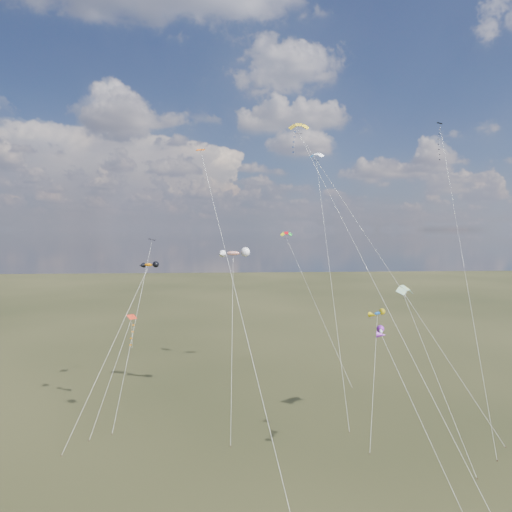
{
  "coord_description": "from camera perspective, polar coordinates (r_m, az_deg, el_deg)",
  "views": [
    {
      "loc": [
        -3.89,
        -36.6,
        22.13
      ],
      "look_at": [
        0.0,
        18.0,
        19.0
      ],
      "focal_mm": 32.0,
      "sensor_mm": 36.0,
      "label": 1
    }
  ],
  "objects": [
    {
      "name": "novelty_blue_yellow",
      "position": [
        55.07,
        14.94,
        -7.01
      ],
      "size": [
        4.59,
        9.34,
        12.92
      ],
      "color": "blue",
      "rests_on": "ground"
    },
    {
      "name": "diamond_black_high",
      "position": [
        75.33,
        22.22,
        11.45
      ],
      "size": [
        7.78,
        28.92,
        38.7
      ],
      "color": "black",
      "rests_on": "ground"
    },
    {
      "name": "novelty_redwhite_stripe",
      "position": [
        59.61,
        -2.87,
        0.31
      ],
      "size": [
        3.82,
        15.34,
        19.82
      ],
      "color": "red",
      "rests_on": "ground"
    },
    {
      "name": "diamond_navy_tall",
      "position": [
        65.73,
        6.67,
        11.73
      ],
      "size": [
        18.92,
        23.49,
        37.36
      ],
      "color": "#0B1746",
      "rests_on": "ground"
    },
    {
      "name": "parafoil_yellow",
      "position": [
        55.7,
        5.49,
        15.81
      ],
      "size": [
        13.08,
        21.96,
        35.1
      ],
      "color": "gold",
      "rests_on": "ground"
    },
    {
      "name": "novelty_white_purple",
      "position": [
        44.63,
        15.38,
        -9.19
      ],
      "size": [
        4.19,
        11.27,
        13.04
      ],
      "color": "silver",
      "rests_on": "ground"
    },
    {
      "name": "parafoil_striped",
      "position": [
        54.09,
        18.15,
        -3.86
      ],
      "size": [
        3.48,
        13.29,
        16.27
      ],
      "color": "yellow",
      "rests_on": "ground"
    },
    {
      "name": "diamond_black_mid",
      "position": [
        59.95,
        -13.9,
        -3.09
      ],
      "size": [
        3.12,
        13.42,
        21.0
      ],
      "color": "black",
      "rests_on": "ground"
    },
    {
      "name": "diamond_red_low",
      "position": [
        55.41,
        -15.44,
        -9.59
      ],
      "size": [
        4.21,
        6.18,
        12.3
      ],
      "color": "#B62A14",
      "rests_on": "ground"
    },
    {
      "name": "novelty_orange_black",
      "position": [
        55.64,
        -13.34,
        -1.21
      ],
      "size": [
        8.3,
        11.06,
        18.42
      ],
      "color": "orange",
      "rests_on": "ground"
    },
    {
      "name": "parafoil_blue_white",
      "position": [
        69.66,
        7.59,
        12.32
      ],
      "size": [
        2.43,
        20.95,
        33.94
      ],
      "color": "blue",
      "rests_on": "ground"
    },
    {
      "name": "parafoil_tricolor",
      "position": [
        71.78,
        3.88,
        2.75
      ],
      "size": [
        9.0,
        10.39,
        22.14
      ],
      "color": "yellow",
      "rests_on": "ground"
    },
    {
      "name": "diamond_orange_center",
      "position": [
        42.47,
        -4.16,
        2.0
      ],
      "size": [
        8.21,
        25.24,
        30.96
      ],
      "color": "#DC5203",
      "rests_on": "ground"
    },
    {
      "name": "ground",
      "position": [
        42.95,
        1.93,
        -27.74
      ],
      "size": [
        400.0,
        400.0,
        0.0
      ],
      "primitive_type": "plane",
      "color": "black",
      "rests_on": "ground"
    }
  ]
}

